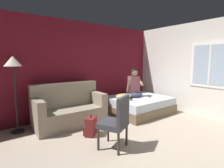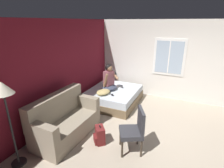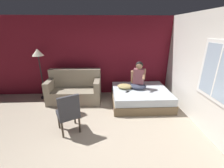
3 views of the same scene
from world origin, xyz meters
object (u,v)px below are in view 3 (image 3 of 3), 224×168
Objects in this scene: side_chair at (68,112)px; person_seated at (138,78)px; backpack at (73,108)px; throw_pillow at (125,86)px; couch at (75,89)px; bed at (140,96)px; cell_phone at (127,92)px; floor_lamp at (38,57)px.

side_chair is 2.43m from person_seated.
backpack is 0.95× the size of throw_pillow.
bed is at bearing -8.43° from couch.
cell_phone reaches higher than backpack.
person_seated is 2.19m from backpack.
side_chair is 2.04× the size of throw_pillow.
side_chair is 6.81× the size of cell_phone.
bed is 2.17m from couch.
backpack is (-1.98, -0.70, -0.64)m from person_seated.
bed is 12.42× the size of cell_phone.
backpack is at bearing -43.24° from floor_lamp.
backpack is 3.18× the size of cell_phone.
cell_phone is (-0.45, -0.16, 0.25)m from bed.
couch is at bearing 95.99° from backpack.
side_chair is 1.93m from cell_phone.
floor_lamp is (-3.20, 0.45, 0.59)m from person_seated.
cell_phone is at bearing -15.82° from couch.
side_chair is (-1.97, -1.36, 0.30)m from bed.
bed is 3.73× the size of throw_pillow.
bed is at bearing -9.96° from floor_lamp.
throw_pillow reaches higher than backpack.
throw_pillow is at bearing 165.59° from bed.
throw_pillow is 3.33× the size of cell_phone.
cell_phone is 3.06m from floor_lamp.
floor_lamp is (-1.22, 1.14, 1.24)m from backpack.
person_seated is at bearing 37.92° from side_chair.
couch is 1.76m from cell_phone.
couch is at bearing -12.81° from floor_lamp.
person_seated is 0.59m from cell_phone.
backpack is at bearing -164.38° from bed.
throw_pillow is (1.47, 1.48, 0.02)m from side_chair.
throw_pillow is 0.30m from cell_phone.
backpack is 2.08m from floor_lamp.
floor_lamp is at bearing 172.04° from person_seated.
floor_lamp reaches higher than cell_phone.
bed is 1.82× the size of side_chair.
backpack is 0.27× the size of floor_lamp.
person_seated reaches higher than throw_pillow.
floor_lamp is at bearing 167.19° from couch.
bed is 0.62m from person_seated.
couch is 2.13m from person_seated.
side_chair is at bearing -145.44° from bed.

